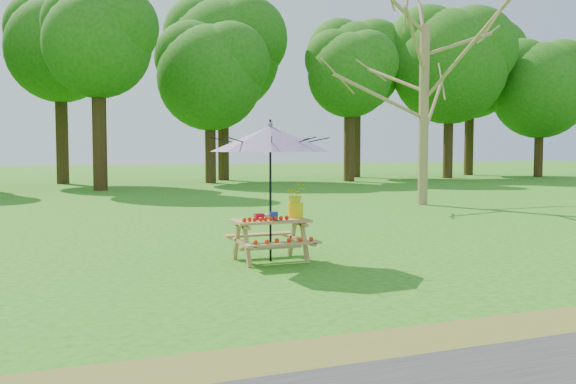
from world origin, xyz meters
name	(u,v)px	position (x,y,z in m)	size (l,w,h in m)	color
ground	(453,272)	(0.00, 0.00, 0.00)	(120.00, 120.00, 0.00)	#296A14
treeline	(161,11)	(0.00, 22.00, 8.00)	(60.00, 12.00, 16.00)	#125D0F
picnic_table	(271,241)	(-2.16, 1.82, 0.33)	(1.20, 1.32, 0.67)	#A38349
patio_umbrella	(270,139)	(-2.16, 1.83, 1.95)	(2.41, 2.41, 2.25)	black
produce_bins	(267,216)	(-2.22, 1.84, 0.72)	(0.34, 0.40, 0.13)	#A90D21
tomatoes_row	(265,219)	(-2.31, 1.65, 0.71)	(0.77, 0.13, 0.07)	red
flower_bucket	(296,199)	(-1.68, 1.93, 0.97)	(0.35, 0.31, 0.56)	yellow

